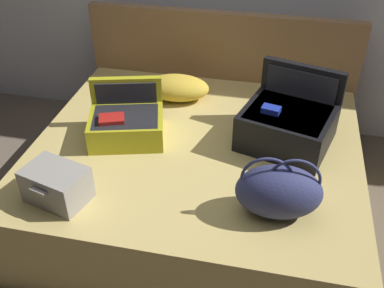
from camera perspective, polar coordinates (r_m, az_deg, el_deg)
ground_plane at (r=2.97m, az=-1.10°, el=-13.17°), size 12.00×12.00×0.00m
bed at (r=3.06m, az=0.54°, el=-4.24°), size 2.07×1.83×0.55m
headboard at (r=3.70m, az=3.61°, el=8.33°), size 2.11×0.08×1.08m
hard_case_large at (r=2.89m, az=12.04°, el=2.66°), size 0.65×0.62×0.45m
hard_case_medium at (r=2.94m, az=-8.29°, el=2.73°), size 0.55×0.50×0.34m
hard_case_small at (r=2.54m, az=-16.77°, el=-4.93°), size 0.38×0.30×0.20m
duffel_bag at (r=2.35m, az=10.91°, el=-5.87°), size 0.47×0.31×0.36m
pillow_near_headboard at (r=3.35m, az=-1.97°, el=7.13°), size 0.50×0.32×0.18m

